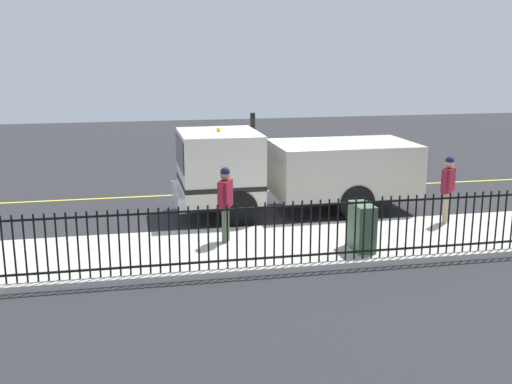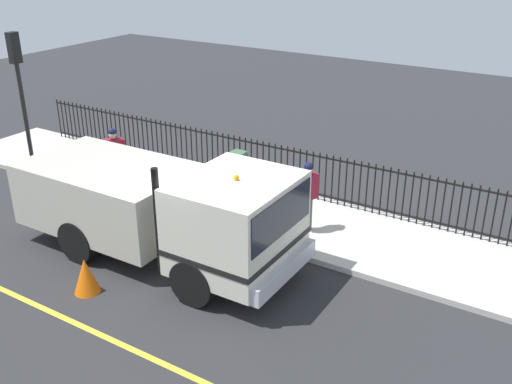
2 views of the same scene
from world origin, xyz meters
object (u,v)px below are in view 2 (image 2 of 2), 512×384
Objects in this scene: worker_standing at (308,189)px; traffic_cone at (86,276)px; work_truck at (170,207)px; pedestrian_distant at (114,151)px; traffic_light_near at (18,74)px; utility_cabinet at (234,172)px.

traffic_cone is (-4.48, 2.61, -0.81)m from worker_standing.
work_truck is 3.89× the size of pedestrian_distant.
utility_cabinet is at bearing 105.61° from traffic_light_near.
traffic_light_near is (-0.80, 8.77, 1.79)m from worker_standing.
traffic_light_near is 6.68m from utility_cabinet.
traffic_light_near is at bearing 107.81° from utility_cabinet.
work_truck is at bearing 72.97° from traffic_light_near.
pedestrian_distant is (-0.46, 5.66, -0.02)m from worker_standing.
worker_standing is 5.25m from traffic_cone.
utility_cabinet reaches higher than traffic_cone.
work_truck is 3.25m from worker_standing.
worker_standing is 8.98m from traffic_light_near.
traffic_cone is at bearing -177.94° from utility_cabinet.
work_truck is 4.30m from pedestrian_distant.
utility_cabinet is at bearing -15.38° from pedestrian_distant.
utility_cabinet is 5.61m from traffic_cone.
work_truck is 6.42× the size of utility_cabinet.
worker_standing is 1.68× the size of utility_cabinet.
traffic_light_near reaches higher than utility_cabinet.
traffic_cone is (-5.60, -0.20, -0.27)m from utility_cabinet.
work_truck is at bearing -74.22° from pedestrian_distant.
traffic_light_near is 5.36× the size of traffic_cone.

